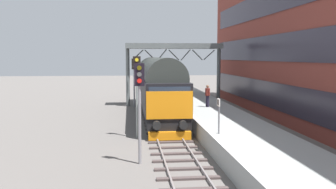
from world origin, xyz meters
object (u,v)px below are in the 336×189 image
at_px(signal_post_near, 139,100).
at_px(waiting_passenger, 208,94).
at_px(signal_post_mid, 137,88).
at_px(platform_number_sign, 219,110).
at_px(signal_post_far, 134,76).
at_px(diesel_locomotive, 157,84).

xyz_separation_m(signal_post_near, waiting_passenger, (5.35, 10.87, -0.88)).
bearing_deg(signal_post_near, signal_post_mid, 90.00).
height_order(platform_number_sign, waiting_passenger, platform_number_sign).
distance_m(signal_post_near, signal_post_mid, 5.36).
height_order(signal_post_far, waiting_passenger, signal_post_far).
distance_m(signal_post_near, waiting_passenger, 12.15).
xyz_separation_m(platform_number_sign, waiting_passenger, (1.48, 9.52, -0.17)).
relative_size(signal_post_mid, platform_number_sign, 2.78).
height_order(signal_post_mid, signal_post_far, signal_post_mid).
bearing_deg(signal_post_far, signal_post_near, -90.00).
height_order(signal_post_near, waiting_passenger, signal_post_near).
xyz_separation_m(diesel_locomotive, platform_number_sign, (2.06, -12.91, -0.33)).
distance_m(signal_post_far, waiting_passenger, 9.52).
distance_m(diesel_locomotive, waiting_passenger, 4.93).
xyz_separation_m(signal_post_mid, platform_number_sign, (3.88, -4.00, -0.79)).
height_order(signal_post_near, signal_post_mid, signal_post_mid).
relative_size(signal_post_far, platform_number_sign, 2.67).
bearing_deg(platform_number_sign, signal_post_far, 102.61).
xyz_separation_m(diesel_locomotive, waiting_passenger, (3.54, -3.39, -0.50)).
height_order(signal_post_mid, platform_number_sign, signal_post_mid).
bearing_deg(signal_post_far, diesel_locomotive, -67.68).
relative_size(signal_post_near, waiting_passenger, 2.72).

